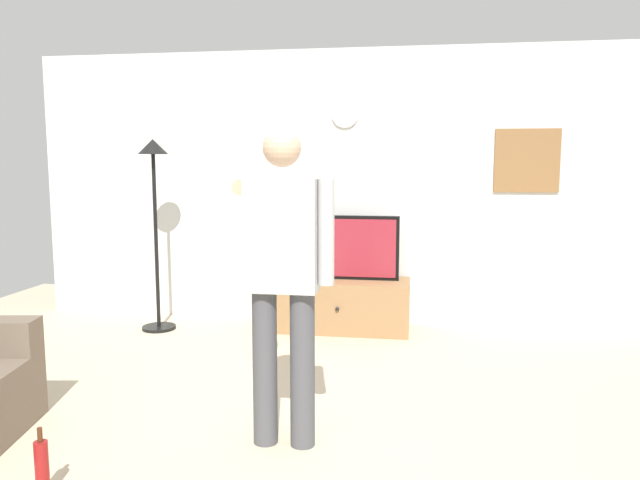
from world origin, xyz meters
The scene contains 9 objects.
ground_plane centered at (0.00, 0.00, 0.00)m, with size 8.40×8.40×0.00m, color beige.
back_wall centered at (0.00, 2.95, 1.35)m, with size 6.40×0.10×2.70m, color silver.
tv_stand centered at (-0.02, 2.60, 0.24)m, with size 1.31×0.56×0.49m.
television centered at (-0.02, 2.65, 0.80)m, with size 1.10×0.07×0.61m.
wall_clock centered at (-0.02, 2.89, 2.07)m, with size 0.26×0.26×0.03m, color white.
framed_picture centered at (1.70, 2.90, 1.62)m, with size 0.59×0.04×0.59m, color olive.
floor_lamp centered at (-1.77, 2.34, 1.30)m, with size 0.32×0.32×1.82m.
person_standing_nearer_lamp centered at (-0.05, 0.17, 1.01)m, with size 0.57×0.78×1.79m.
beverage_bottle centered at (-1.08, -0.57, 0.15)m, with size 0.07×0.07×0.35m.
Camera 1 is at (0.66, -3.09, 1.61)m, focal length 34.16 mm.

